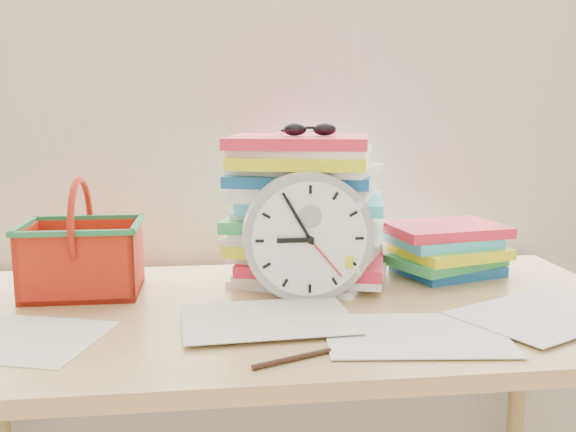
{
  "coord_description": "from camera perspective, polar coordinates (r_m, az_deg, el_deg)",
  "views": [
    {
      "loc": [
        -0.15,
        0.41,
        1.14
      ],
      "look_at": [
        0.0,
        1.6,
        0.93
      ],
      "focal_mm": 40.0,
      "sensor_mm": 36.0,
      "label": 1
    }
  ],
  "objects": [
    {
      "name": "curtain",
      "position": [
        1.59,
        -1.93,
        15.67
      ],
      "size": [
        2.4,
        0.01,
        2.5
      ],
      "primitive_type": "cube",
      "color": "silver",
      "rests_on": "room_shell"
    },
    {
      "name": "desk",
      "position": [
        1.29,
        -0.18,
        -11.24
      ],
      "size": [
        1.4,
        0.7,
        0.75
      ],
      "color": "tan",
      "rests_on": "ground"
    },
    {
      "name": "paper_stack",
      "position": [
        1.42,
        1.63,
        0.61
      ],
      "size": [
        0.41,
        0.38,
        0.32
      ],
      "primitive_type": null,
      "rotation": [
        0.0,
        0.0,
        -0.36
      ],
      "color": "white",
      "rests_on": "desk"
    },
    {
      "name": "clock",
      "position": [
        1.28,
        1.77,
        -1.84
      ],
      "size": [
        0.26,
        0.05,
        0.26
      ],
      "primitive_type": "cylinder",
      "rotation": [
        1.57,
        0.0,
        0.0
      ],
      "color": "#979799",
      "rests_on": "desk"
    },
    {
      "name": "sunglasses",
      "position": [
        1.38,
        1.94,
        7.73
      ],
      "size": [
        0.14,
        0.12,
        0.03
      ],
      "primitive_type": null,
      "rotation": [
        0.0,
        0.0,
        -0.03
      ],
      "color": "black",
      "rests_on": "paper_stack"
    },
    {
      "name": "book_stack",
      "position": [
        1.53,
        14.17,
        -2.94
      ],
      "size": [
        0.32,
        0.28,
        0.12
      ],
      "primitive_type": null,
      "rotation": [
        0.0,
        0.0,
        0.29
      ],
      "color": "white",
      "rests_on": "desk"
    },
    {
      "name": "basket",
      "position": [
        1.39,
        -17.86,
        -1.8
      ],
      "size": [
        0.24,
        0.19,
        0.24
      ],
      "primitive_type": null,
      "rotation": [
        0.0,
        0.0,
        -0.01
      ],
      "color": "red",
      "rests_on": "desk"
    },
    {
      "name": "pen",
      "position": [
        1.01,
        0.39,
        -12.56
      ],
      "size": [
        0.13,
        0.06,
        0.01
      ],
      "primitive_type": "cylinder",
      "rotation": [
        0.0,
        1.57,
        0.39
      ],
      "color": "black",
      "rests_on": "desk"
    },
    {
      "name": "scattered_papers",
      "position": [
        1.26,
        -0.19,
        -7.82
      ],
      "size": [
        1.26,
        0.42,
        0.02
      ],
      "primitive_type": null,
      "color": "white",
      "rests_on": "desk"
    }
  ]
}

